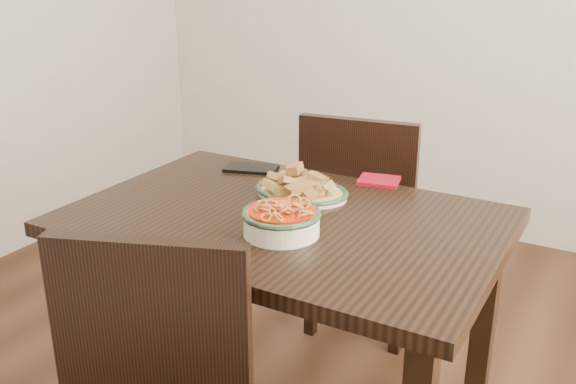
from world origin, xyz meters
The scene contains 6 objects.
dining_table centered at (0.11, -0.13, 0.65)m, with size 1.15×0.76×0.75m.
chair_far centered at (0.06, 0.55, 0.50)m, with size 0.47×0.47×0.89m.
fish_plate centered at (0.08, 0.03, 0.79)m, with size 0.28×0.22×0.11m.
noodle_bowl centered at (0.17, -0.24, 0.79)m, with size 0.20×0.20×0.08m.
smartphone centered at (-0.18, 0.16, 0.76)m, with size 0.17×0.09×0.01m, color black.
napkin centered at (0.24, 0.25, 0.76)m, with size 0.12×0.10×0.01m, color maroon.
Camera 1 is at (0.91, -1.52, 1.41)m, focal length 40.00 mm.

